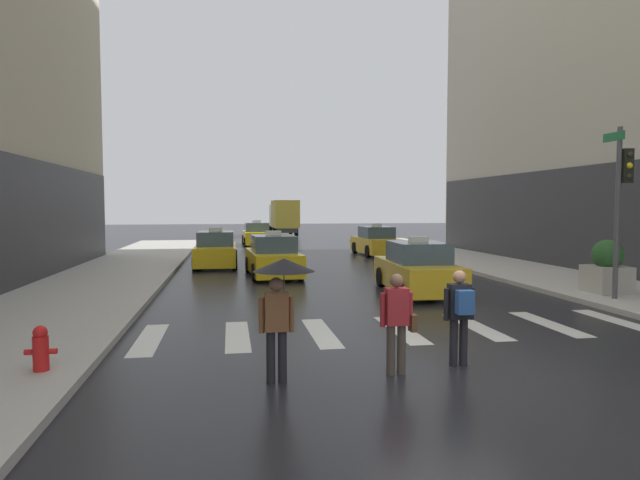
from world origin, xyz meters
name	(u,v)px	position (x,y,z in m)	size (l,w,h in m)	color
ground_plane	(456,369)	(0.00, 0.00, 0.00)	(160.00, 160.00, 0.00)	black
crosswalk_markings	(400,329)	(0.00, 3.00, 0.00)	(11.30, 2.80, 0.01)	silver
traffic_light_pole	(621,188)	(7.06, 5.09, 3.26)	(0.44, 0.84, 4.80)	#47474C
taxi_lead	(417,270)	(2.17, 7.97, 0.72)	(2.09, 4.61, 1.80)	gold
taxi_second	(273,258)	(-2.05, 12.83, 0.72)	(2.11, 4.62, 1.80)	yellow
taxi_third	(216,251)	(-4.37, 16.72, 0.72)	(1.96, 4.56, 1.80)	yellow
taxi_fourth	(376,242)	(4.50, 21.43, 0.72)	(2.06, 4.60, 1.80)	gold
taxi_fifth	(257,235)	(-1.85, 30.44, 0.72)	(2.02, 4.58, 1.80)	yellow
box_truck	(284,216)	(1.31, 42.50, 1.85)	(2.32, 7.56, 3.35)	#2D2D2D
pedestrian_with_umbrella	(281,286)	(-2.96, -0.20, 1.52)	(0.96, 0.96, 1.94)	black
pedestrian_with_backpack	(460,310)	(0.12, 0.16, 0.97)	(0.55, 0.43, 1.65)	black
pedestrian_with_handbag	(397,318)	(-1.07, -0.09, 0.93)	(0.60, 0.24, 1.65)	#473D33
fire_hydrant	(41,348)	(-6.69, 0.55, 0.51)	(0.48, 0.24, 0.72)	red
planter_near_corner	(607,269)	(7.50, 6.14, 0.87)	(1.10, 1.10, 1.60)	#A8A399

